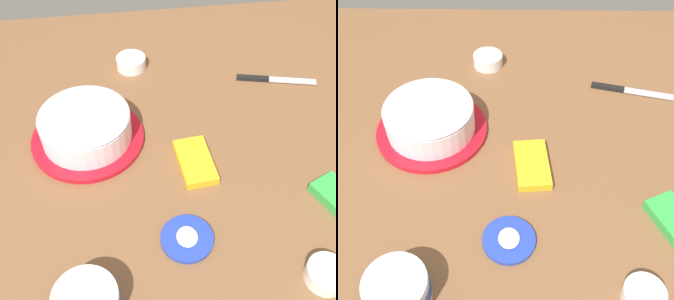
{
  "view_description": "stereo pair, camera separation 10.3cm",
  "coord_description": "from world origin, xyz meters",
  "views": [
    {
      "loc": [
        0.63,
        -0.2,
        0.81
      ],
      "look_at": [
        -0.05,
        -0.11,
        0.04
      ],
      "focal_mm": 44.85,
      "sensor_mm": 36.0,
      "label": 1
    },
    {
      "loc": [
        0.64,
        -0.1,
        0.81
      ],
      "look_at": [
        -0.05,
        -0.11,
        0.04
      ],
      "focal_mm": 44.85,
      "sensor_mm": 36.0,
      "label": 2
    }
  ],
  "objects": [
    {
      "name": "ground_plane",
      "position": [
        0.0,
        0.0,
        0.0
      ],
      "size": [
        1.54,
        1.54,
        0.0
      ],
      "primitive_type": "plane",
      "color": "brown"
    },
    {
      "name": "frosted_cake",
      "position": [
        -0.14,
        -0.31,
        0.05
      ],
      "size": [
        0.29,
        0.29,
        0.1
      ],
      "color": "red",
      "rests_on": "ground_plane"
    },
    {
      "name": "frosting_tub_lid",
      "position": [
        0.18,
        -0.1,
        0.01
      ],
      "size": [
        0.12,
        0.12,
        0.02
      ],
      "color": "#233DAD",
      "rests_on": "ground_plane"
    },
    {
      "name": "spreading_knife",
      "position": [
        -0.32,
        0.24,
        0.01
      ],
      "size": [
        0.07,
        0.23,
        0.01
      ],
      "color": "silver",
      "rests_on": "ground_plane"
    },
    {
      "name": "sprinkle_bowl_green",
      "position": [
        -0.44,
        -0.17,
        0.02
      ],
      "size": [
        0.09,
        0.09,
        0.04
      ],
      "color": "white",
      "rests_on": "ground_plane"
    },
    {
      "name": "sprinkle_bowl_orange",
      "position": [
        0.31,
        0.16,
        0.02
      ],
      "size": [
        0.08,
        0.08,
        0.04
      ],
      "color": "white",
      "rests_on": "ground_plane"
    },
    {
      "name": "candy_box_lower",
      "position": [
        -0.02,
        -0.04,
        0.01
      ],
      "size": [
        0.15,
        0.09,
        0.02
      ],
      "primitive_type": "cube",
      "rotation": [
        0.0,
        0.0,
        0.09
      ],
      "color": "yellow",
      "rests_on": "ground_plane"
    }
  ]
}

